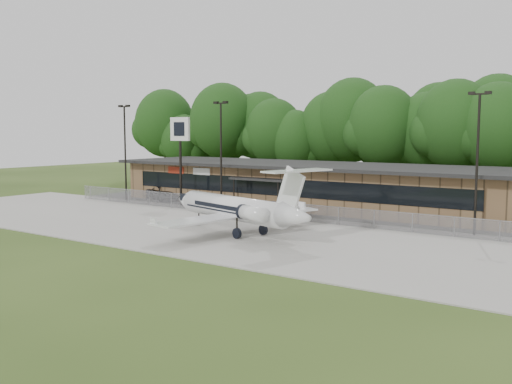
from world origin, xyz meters
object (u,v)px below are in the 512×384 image
Objects in this scene: business_jet at (238,210)px; pole_sign at (180,138)px; terminal at (307,185)px; suv at (164,193)px.

pole_sign is at bearing 161.75° from business_jet.
pole_sign is at bearing -145.45° from terminal.
business_jet reaches higher than suv.
terminal reaches higher than suv.
pole_sign is at bearing -97.77° from suv.
terminal is at bearing 118.78° from business_jet.
terminal is 4.64× the size of pole_sign.
suv is at bearing 149.74° from pole_sign.
terminal is 7.39× the size of suv.
business_jet is 22.75m from suv.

